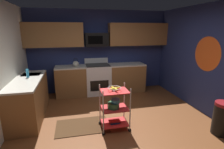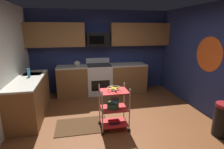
{
  "view_description": "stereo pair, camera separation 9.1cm",
  "coord_description": "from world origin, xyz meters",
  "px_view_note": "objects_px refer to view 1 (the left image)",
  "views": [
    {
      "loc": [
        -0.88,
        -3.22,
        2.02
      ],
      "look_at": [
        -0.05,
        0.39,
        1.05
      ],
      "focal_mm": 28.08,
      "sensor_mm": 36.0,
      "label": 1
    },
    {
      "loc": [
        -0.8,
        -3.24,
        2.02
      ],
      "look_at": [
        -0.05,
        0.39,
        1.05
      ],
      "focal_mm": 28.08,
      "sensor_mm": 36.0,
      "label": 2
    }
  ],
  "objects_px": {
    "mixing_bowl_large": "(113,105)",
    "book_stack": "(114,121)",
    "mixing_bowl_small": "(115,101)",
    "oven_range": "(98,79)",
    "kettle": "(76,64)",
    "microwave": "(97,40)",
    "trash_can": "(222,119)",
    "rolling_cart": "(114,108)",
    "fruit_bowl": "(115,88)",
    "dish_soap_bottle": "(27,73)"
  },
  "relations": [
    {
      "from": "oven_range",
      "to": "book_stack",
      "type": "xyz_separation_m",
      "value": [
        0.02,
        -2.14,
        -0.32
      ]
    },
    {
      "from": "book_stack",
      "to": "kettle",
      "type": "bearing_deg",
      "value": 107.69
    },
    {
      "from": "oven_range",
      "to": "trash_can",
      "type": "relative_size",
      "value": 1.67
    },
    {
      "from": "oven_range",
      "to": "rolling_cart",
      "type": "xyz_separation_m",
      "value": [
        0.02,
        -2.14,
        -0.02
      ]
    },
    {
      "from": "mixing_bowl_large",
      "to": "book_stack",
      "type": "distance_m",
      "value": 0.37
    },
    {
      "from": "mixing_bowl_small",
      "to": "kettle",
      "type": "relative_size",
      "value": 0.69
    },
    {
      "from": "microwave",
      "to": "mixing_bowl_small",
      "type": "distance_m",
      "value": 2.51
    },
    {
      "from": "rolling_cart",
      "to": "book_stack",
      "type": "distance_m",
      "value": 0.3
    },
    {
      "from": "mixing_bowl_large",
      "to": "book_stack",
      "type": "bearing_deg",
      "value": -0.0
    },
    {
      "from": "microwave",
      "to": "trash_can",
      "type": "distance_m",
      "value": 3.8
    },
    {
      "from": "book_stack",
      "to": "dish_soap_bottle",
      "type": "relative_size",
      "value": 1.17
    },
    {
      "from": "oven_range",
      "to": "kettle",
      "type": "distance_m",
      "value": 0.84
    },
    {
      "from": "fruit_bowl",
      "to": "mixing_bowl_large",
      "type": "xyz_separation_m",
      "value": [
        -0.02,
        -0.0,
        -0.36
      ]
    },
    {
      "from": "fruit_bowl",
      "to": "mixing_bowl_large",
      "type": "distance_m",
      "value": 0.36
    },
    {
      "from": "mixing_bowl_small",
      "to": "microwave",
      "type": "bearing_deg",
      "value": 90.89
    },
    {
      "from": "dish_soap_bottle",
      "to": "trash_can",
      "type": "height_order",
      "value": "dish_soap_bottle"
    },
    {
      "from": "oven_range",
      "to": "rolling_cart",
      "type": "height_order",
      "value": "oven_range"
    },
    {
      "from": "mixing_bowl_large",
      "to": "dish_soap_bottle",
      "type": "relative_size",
      "value": 1.26
    },
    {
      "from": "mixing_bowl_large",
      "to": "trash_can",
      "type": "relative_size",
      "value": 0.38
    },
    {
      "from": "microwave",
      "to": "dish_soap_bottle",
      "type": "relative_size",
      "value": 3.5
    },
    {
      "from": "fruit_bowl",
      "to": "trash_can",
      "type": "bearing_deg",
      "value": -18.62
    },
    {
      "from": "microwave",
      "to": "mixing_bowl_large",
      "type": "relative_size",
      "value": 2.78
    },
    {
      "from": "trash_can",
      "to": "dish_soap_bottle",
      "type": "bearing_deg",
      "value": 155.15
    },
    {
      "from": "oven_range",
      "to": "dish_soap_bottle",
      "type": "bearing_deg",
      "value": -149.64
    },
    {
      "from": "mixing_bowl_large",
      "to": "oven_range",
      "type": "bearing_deg",
      "value": 89.87
    },
    {
      "from": "oven_range",
      "to": "mixing_bowl_large",
      "type": "xyz_separation_m",
      "value": [
        -0.0,
        -2.14,
        0.04
      ]
    },
    {
      "from": "kettle",
      "to": "mixing_bowl_large",
      "type": "bearing_deg",
      "value": -72.86
    },
    {
      "from": "mixing_bowl_large",
      "to": "book_stack",
      "type": "relative_size",
      "value": 1.07
    },
    {
      "from": "trash_can",
      "to": "fruit_bowl",
      "type": "bearing_deg",
      "value": 161.38
    },
    {
      "from": "kettle",
      "to": "trash_can",
      "type": "relative_size",
      "value": 0.4
    },
    {
      "from": "rolling_cart",
      "to": "mixing_bowl_small",
      "type": "relative_size",
      "value": 5.03
    },
    {
      "from": "mixing_bowl_large",
      "to": "trash_can",
      "type": "distance_m",
      "value": 2.14
    },
    {
      "from": "rolling_cart",
      "to": "trash_can",
      "type": "xyz_separation_m",
      "value": [
        2.0,
        -0.67,
        -0.13
      ]
    },
    {
      "from": "microwave",
      "to": "fruit_bowl",
      "type": "xyz_separation_m",
      "value": [
        0.02,
        -2.25,
        -0.82
      ]
    },
    {
      "from": "kettle",
      "to": "trash_can",
      "type": "xyz_separation_m",
      "value": [
        2.68,
        -2.81,
        -0.67
      ]
    },
    {
      "from": "oven_range",
      "to": "microwave",
      "type": "relative_size",
      "value": 1.57
    },
    {
      "from": "mixing_bowl_small",
      "to": "book_stack",
      "type": "height_order",
      "value": "mixing_bowl_small"
    },
    {
      "from": "kettle",
      "to": "oven_range",
      "type": "bearing_deg",
      "value": 0.33
    },
    {
      "from": "book_stack",
      "to": "mixing_bowl_large",
      "type": "bearing_deg",
      "value": 180.0
    },
    {
      "from": "fruit_bowl",
      "to": "oven_range",
      "type": "bearing_deg",
      "value": 90.48
    },
    {
      "from": "trash_can",
      "to": "microwave",
      "type": "bearing_deg",
      "value": 124.59
    },
    {
      "from": "book_stack",
      "to": "trash_can",
      "type": "height_order",
      "value": "trash_can"
    },
    {
      "from": "fruit_bowl",
      "to": "book_stack",
      "type": "height_order",
      "value": "fruit_bowl"
    },
    {
      "from": "mixing_bowl_large",
      "to": "microwave",
      "type": "bearing_deg",
      "value": 89.89
    },
    {
      "from": "oven_range",
      "to": "mixing_bowl_large",
      "type": "bearing_deg",
      "value": -90.13
    },
    {
      "from": "oven_range",
      "to": "mixing_bowl_large",
      "type": "height_order",
      "value": "oven_range"
    },
    {
      "from": "mixing_bowl_small",
      "to": "book_stack",
      "type": "bearing_deg",
      "value": 140.64
    },
    {
      "from": "dish_soap_bottle",
      "to": "mixing_bowl_large",
      "type": "bearing_deg",
      "value": -31.37
    },
    {
      "from": "microwave",
      "to": "rolling_cart",
      "type": "distance_m",
      "value": 2.57
    },
    {
      "from": "mixing_bowl_large",
      "to": "book_stack",
      "type": "height_order",
      "value": "mixing_bowl_large"
    }
  ]
}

